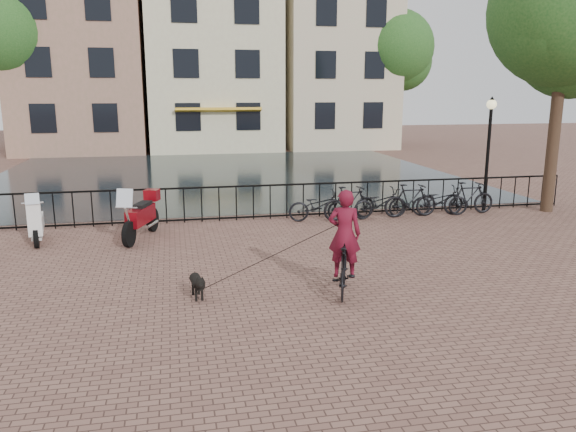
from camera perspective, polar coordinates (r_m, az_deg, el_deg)
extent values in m
plane|color=brown|center=(9.06, 3.93, -11.55)|extent=(100.00, 100.00, 0.00)
plane|color=black|center=(25.63, -6.51, 4.25)|extent=(20.00, 20.00, 0.00)
cube|color=black|center=(16.34, -3.56, 3.08)|extent=(20.00, 0.05, 0.05)
cube|color=black|center=(16.52, -3.52, -0.07)|extent=(20.00, 0.05, 0.05)
cube|color=#88694F|center=(38.38, -20.26, 15.32)|extent=(7.50, 9.00, 12.00)
cube|color=beige|center=(38.10, -7.79, 15.23)|extent=(8.00, 9.00, 11.00)
cube|color=gold|center=(33.39, -7.06, 10.65)|extent=(5.00, 0.60, 0.15)
cube|color=beige|center=(39.53, 4.31, 16.30)|extent=(7.00, 9.00, 12.50)
cylinder|color=black|center=(36.03, -26.19, 10.49)|extent=(0.36, 0.36, 6.30)
sphere|color=#194B1B|center=(36.16, -26.77, 16.18)|extent=(5.04, 5.04, 5.04)
cylinder|color=black|center=(19.11, 25.52, 8.71)|extent=(0.36, 0.36, 5.60)
sphere|color=#194B1B|center=(19.22, 26.47, 18.24)|extent=(4.48, 4.48, 4.48)
cylinder|color=black|center=(37.76, 10.72, 11.32)|extent=(0.36, 0.36, 5.95)
sphere|color=#194B1B|center=(37.85, 10.94, 16.47)|extent=(4.76, 4.76, 4.76)
cylinder|color=black|center=(18.33, 19.58, 5.31)|extent=(0.10, 0.10, 3.20)
sphere|color=beige|center=(18.21, 19.98, 10.62)|extent=(0.30, 0.30, 0.30)
imported|color=black|center=(10.51, 5.69, -5.17)|extent=(1.00, 1.74, 1.01)
imported|color=#5C0D1F|center=(10.30, 5.79, -0.91)|extent=(0.84, 0.69, 1.98)
imported|color=black|center=(16.21, 3.08, 1.04)|extent=(1.76, 0.73, 0.90)
imported|color=black|center=(16.47, 6.28, 1.33)|extent=(1.72, 0.75, 1.00)
imported|color=black|center=(16.79, 9.36, 1.29)|extent=(1.77, 0.77, 0.90)
imported|color=black|center=(17.14, 12.34, 1.56)|extent=(1.67, 0.50, 1.00)
imported|color=black|center=(17.56, 15.17, 1.51)|extent=(1.78, 0.80, 0.90)
imported|color=black|center=(17.99, 17.88, 1.76)|extent=(1.68, 0.51, 1.00)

